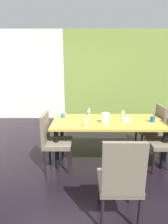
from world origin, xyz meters
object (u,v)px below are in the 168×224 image
at_px(wine_glass_right, 123,112).
at_px(serving_bowl_west, 126,119).
at_px(dining_table, 108,125).
at_px(chair_right_near, 168,138).
at_px(chair_left_near, 53,139).
at_px(cup_north, 63,115).
at_px(chair_head_near, 121,179).
at_px(wine_glass_left, 86,119).
at_px(wine_glass_near_shelf, 89,110).
at_px(serving_bowl_corner, 62,114).
at_px(chair_right_far, 153,126).
at_px(pitcher_near_window, 105,118).
at_px(cup_center, 153,119).

height_order(wine_glass_right, serving_bowl_west, wine_glass_right).
height_order(dining_table, chair_right_near, chair_right_near).
height_order(chair_left_near, cup_north, chair_left_near).
bearing_deg(dining_table, chair_head_near, -91.74).
distance_m(wine_glass_left, serving_bowl_west, 0.79).
xyz_separation_m(chair_right_near, wine_glass_left, (-1.33, 0.00, 0.32)).
xyz_separation_m(wine_glass_near_shelf, serving_bowl_corner, (-0.53, -0.01, -0.08)).
relative_size(chair_right_far, wine_glass_right, 6.42).
height_order(chair_right_far, wine_glass_left, chair_right_far).
bearing_deg(wine_glass_right, dining_table, -142.64).
bearing_deg(chair_right_far, serving_bowl_corner, 89.07).
bearing_deg(pitcher_near_window, cup_center, 4.65).
bearing_deg(wine_glass_left, chair_left_near, -179.59).
xyz_separation_m(cup_north, cup_center, (1.58, -0.23, 0.00)).
xyz_separation_m(chair_right_near, wine_glass_near_shelf, (-1.28, 0.65, 0.30)).
bearing_deg(cup_north, dining_table, -12.38).
height_order(dining_table, chair_right_far, chair_right_far).
bearing_deg(serving_bowl_corner, chair_left_near, -95.77).
xyz_separation_m(serving_bowl_west, cup_center, (0.44, -0.06, 0.02)).
relative_size(chair_right_near, wine_glass_left, 5.88).
relative_size(chair_left_near, serving_bowl_west, 5.54).
height_order(serving_bowl_corner, pitcher_near_window, pitcher_near_window).
height_order(dining_table, cup_center, cup_center).
bearing_deg(chair_head_near, chair_right_far, 60.00).
distance_m(wine_glass_near_shelf, serving_bowl_west, 0.74).
relative_size(chair_head_near, wine_glass_right, 6.94).
xyz_separation_m(chair_right_far, chair_left_near, (-1.87, -0.62, 0.00)).
height_order(wine_glass_left, serving_bowl_corner, wine_glass_left).
xyz_separation_m(wine_glass_left, wine_glass_near_shelf, (0.06, 0.65, -0.01)).
bearing_deg(chair_right_near, chair_head_near, 137.64).
bearing_deg(dining_table, serving_bowl_corner, 158.81).
relative_size(cup_north, pitcher_near_window, 0.49).
relative_size(wine_glass_left, cup_north, 1.90).
height_order(dining_table, serving_bowl_west, serving_bowl_west).
relative_size(chair_head_near, serving_bowl_corner, 5.94).
relative_size(cup_center, pitcher_near_window, 0.54).
bearing_deg(chair_left_near, chair_right_near, 90.00).
bearing_deg(cup_center, serving_bowl_corner, 166.55).
bearing_deg(chair_head_near, wine_glass_left, 108.15).
height_order(chair_head_near, wine_glass_right, chair_head_near).
xyz_separation_m(wine_glass_left, serving_bowl_corner, (-0.47, 0.64, -0.10)).
xyz_separation_m(chair_right_far, wine_glass_left, (-1.33, -0.61, 0.33)).
bearing_deg(chair_right_far, wine_glass_near_shelf, 88.37).
height_order(chair_head_near, chair_left_near, chair_head_near).
bearing_deg(wine_glass_right, chair_right_near, -40.17).
bearing_deg(cup_center, chair_head_near, -121.01).
bearing_deg(chair_head_near, cup_north, 116.48).
height_order(serving_bowl_west, serving_bowl_corner, serving_bowl_corner).
relative_size(serving_bowl_corner, pitcher_near_window, 0.96).
bearing_deg(cup_center, wine_glass_near_shelf, 160.12).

